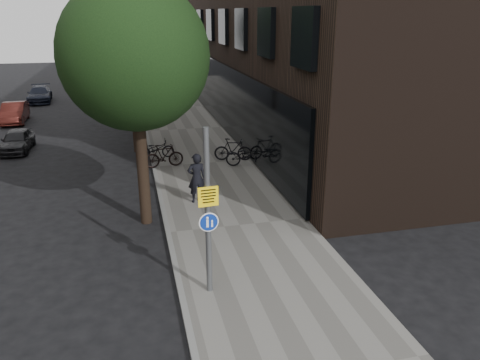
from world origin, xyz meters
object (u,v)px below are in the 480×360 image
object	(u,v)px
signpost	(208,213)
pedestrian	(197,178)
parked_bike_facade_near	(248,155)
parked_car_near	(17,140)

from	to	relation	value
signpost	pedestrian	size ratio (longest dim) A/B	2.27
signpost	parked_bike_facade_near	bearing A→B (deg)	66.01
pedestrian	parked_bike_facade_near	bearing A→B (deg)	-128.93
signpost	pedestrian	bearing A→B (deg)	80.16
pedestrian	parked_car_near	bearing A→B (deg)	-50.77
signpost	parked_bike_facade_near	distance (m)	9.91
parked_car_near	pedestrian	bearing A→B (deg)	-48.35
pedestrian	parked_bike_facade_near	size ratio (longest dim) A/B	0.94
pedestrian	parked_car_near	world-z (taller)	pedestrian
pedestrian	signpost	bearing A→B (deg)	83.19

